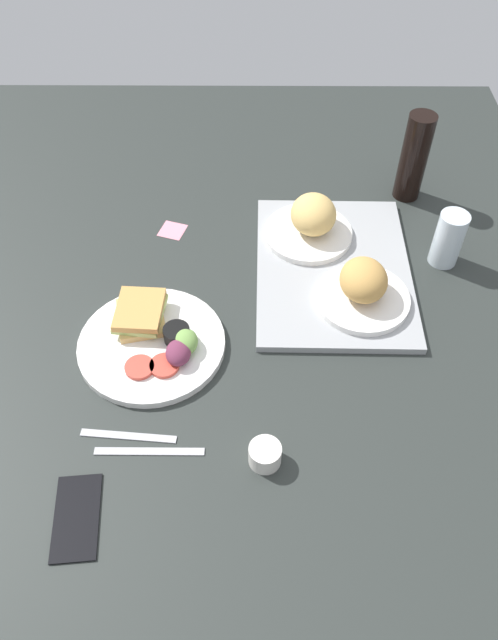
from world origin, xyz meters
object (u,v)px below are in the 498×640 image
object	(u,v)px
bread_plate_far	(363,287)
espresso_cup	(265,455)
serving_tray	(333,269)
soda_bottle	(414,157)
bread_plate_near	(311,221)
cell_phone	(76,517)
plate_with_salad	(154,339)
sticky_note	(173,230)
knife	(149,451)
fork	(128,436)
drinking_glass	(448,239)

from	to	relation	value
bread_plate_far	espresso_cup	world-z (taller)	bread_plate_far
serving_tray	soda_bottle	world-z (taller)	soda_bottle
bread_plate_near	espresso_cup	bearing A→B (deg)	-11.01
cell_phone	plate_with_salad	bearing A→B (deg)	160.85
bread_plate_far	sticky_note	size ratio (longest dim) A/B	3.47
bread_plate_near	knife	bearing A→B (deg)	-29.39
serving_tray	sticky_note	xyz separation A→B (cm)	(-13.41, -36.20, -0.74)
bread_plate_far	fork	world-z (taller)	bread_plate_far
sticky_note	bread_plate_far	bearing A→B (deg)	60.88
bread_plate_near	plate_with_salad	world-z (taller)	bread_plate_near
espresso_cup	sticky_note	xyz separation A→B (cm)	(-58.99, -20.86, -1.94)
bread_plate_near	knife	distance (cm)	62.95
serving_tray	plate_with_salad	xyz separation A→B (cm)	(20.41, -36.80, 0.90)
soda_bottle	fork	world-z (taller)	soda_bottle
plate_with_salad	sticky_note	distance (cm)	33.87
espresso_cup	cell_phone	distance (cm)	31.91
cell_phone	bread_plate_far	bearing A→B (deg)	127.32
plate_with_salad	espresso_cup	size ratio (longest dim) A/B	5.13
bread_plate_near	soda_bottle	size ratio (longest dim) A/B	0.92
cell_phone	sticky_note	size ratio (longest dim) A/B	2.57
bread_plate_near	bread_plate_far	distance (cm)	22.10
bread_plate_near	sticky_note	world-z (taller)	bread_plate_near
espresso_cup	knife	size ratio (longest dim) A/B	0.29
serving_tray	bread_plate_far	bearing A→B (deg)	27.15
bread_plate_near	sticky_note	bearing A→B (deg)	-95.04
knife	bread_plate_near	bearing A→B (deg)	60.66
espresso_cup	sticky_note	distance (cm)	62.60
cell_phone	soda_bottle	bearing A→B (deg)	136.30
bread_plate_far	espresso_cup	distance (cm)	41.49
bread_plate_far	soda_bottle	bearing A→B (deg)	157.29
serving_tray	cell_phone	world-z (taller)	serving_tray
soda_bottle	espresso_cup	bearing A→B (deg)	-26.03
bread_plate_near	bread_plate_far	xyz separation A→B (cm)	(20.06, 9.26, -0.23)
bread_plate_near	drinking_glass	xyz separation A→B (cm)	(6.85, 28.93, 1.08)
plate_with_salad	sticky_note	xyz separation A→B (cm)	(-33.82, 0.59, -1.64)
knife	cell_phone	world-z (taller)	cell_phone
soda_bottle	fork	distance (cm)	90.98
sticky_note	cell_phone	bearing A→B (deg)	-7.65
drinking_glass	fork	xyz separation A→B (cm)	(44.83, -63.73, -6.10)
serving_tray	soda_bottle	bearing A→B (deg)	143.36
cell_phone	sticky_note	world-z (taller)	cell_phone
serving_tray	fork	bearing A→B (deg)	-43.67
fork	sticky_note	size ratio (longest dim) A/B	3.04
fork	sticky_note	distance (cm)	54.56
drinking_glass	knife	world-z (taller)	drinking_glass
serving_tray	bread_plate_near	xyz separation A→B (cm)	(-10.61, -4.41, 4.48)
bread_plate_far	fork	bearing A→B (deg)	-54.34
serving_tray	knife	distance (cm)	56.41
bread_plate_far	drinking_glass	size ratio (longest dim) A/B	1.53
bread_plate_near	drinking_glass	bearing A→B (deg)	76.68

